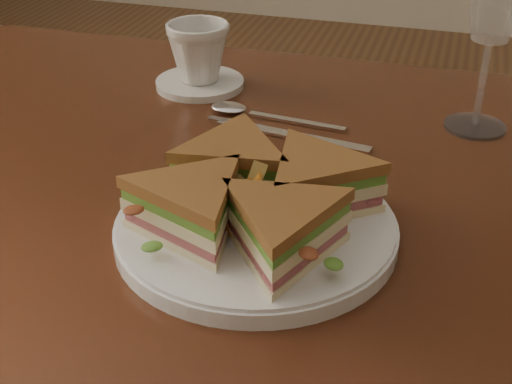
# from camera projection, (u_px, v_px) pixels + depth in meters

# --- Properties ---
(table) EXTENTS (1.20, 0.80, 0.75)m
(table) POSITION_uv_depth(u_px,v_px,m) (266.00, 251.00, 0.84)
(table) COLOR #32150B
(table) RESTS_ON ground
(plate) EXTENTS (0.27, 0.27, 0.02)m
(plate) POSITION_uv_depth(u_px,v_px,m) (256.00, 230.00, 0.68)
(plate) COLOR white
(plate) RESTS_ON table
(sandwich_wedges) EXTENTS (0.29, 0.29, 0.06)m
(sandwich_wedges) POSITION_uv_depth(u_px,v_px,m) (256.00, 197.00, 0.67)
(sandwich_wedges) COLOR #F7E8B6
(sandwich_wedges) RESTS_ON plate
(crisps_mound) EXTENTS (0.09, 0.09, 0.05)m
(crisps_mound) POSITION_uv_depth(u_px,v_px,m) (256.00, 200.00, 0.67)
(crisps_mound) COLOR orange
(crisps_mound) RESTS_ON plate
(spoon) EXTENTS (0.18, 0.04, 0.01)m
(spoon) POSITION_uv_depth(u_px,v_px,m) (245.00, 111.00, 0.93)
(spoon) COLOR silver
(spoon) RESTS_ON table
(knife) EXTENTS (0.21, 0.04, 0.00)m
(knife) POSITION_uv_depth(u_px,v_px,m) (281.00, 134.00, 0.88)
(knife) COLOR silver
(knife) RESTS_ON table
(saucer) EXTENTS (0.13, 0.13, 0.01)m
(saucer) POSITION_uv_depth(u_px,v_px,m) (200.00, 83.00, 1.01)
(saucer) COLOR white
(saucer) RESTS_ON table
(coffee_cup) EXTENTS (0.10, 0.10, 0.08)m
(coffee_cup) POSITION_uv_depth(u_px,v_px,m) (199.00, 52.00, 0.99)
(coffee_cup) COLOR white
(coffee_cup) RESTS_ON saucer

